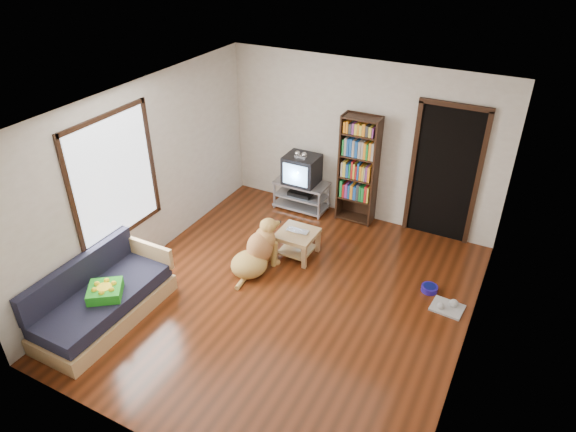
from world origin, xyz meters
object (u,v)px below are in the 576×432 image
at_px(tv_stand, 301,194).
at_px(bookshelf, 359,164).
at_px(laptop, 296,233).
at_px(sofa, 103,301).
at_px(grey_rag, 447,308).
at_px(dog_bowl, 429,289).
at_px(coffee_table, 297,239).
at_px(dog, 257,253).
at_px(green_cushion, 105,291).
at_px(crt_tv, 302,169).

height_order(tv_stand, bookshelf, bookshelf).
distance_m(laptop, sofa, 2.78).
height_order(grey_rag, bookshelf, bookshelf).
distance_m(dog_bowl, coffee_table, 1.99).
bearing_deg(dog, green_cushion, -121.02).
xyz_separation_m(crt_tv, dog, (0.22, -1.90, -0.45)).
bearing_deg(grey_rag, sofa, -150.40).
bearing_deg(crt_tv, laptop, -67.21).
relative_size(laptop, coffee_table, 0.60).
distance_m(laptop, dog_bowl, 2.01).
bearing_deg(bookshelf, crt_tv, -175.68).
xyz_separation_m(crt_tv, coffee_table, (0.56, -1.31, -0.46)).
bearing_deg(dog_bowl, bookshelf, 140.57).
bearing_deg(dog_bowl, coffee_table, -177.77).
xyz_separation_m(green_cushion, dog, (1.07, 1.78, -0.20)).
distance_m(green_cushion, grey_rag, 4.32).
distance_m(tv_stand, coffee_table, 1.41).
height_order(green_cushion, dog, dog).
height_order(crt_tv, sofa, crt_tv).
bearing_deg(grey_rag, crt_tv, 152.38).
distance_m(tv_stand, bookshelf, 1.20).
xyz_separation_m(grey_rag, sofa, (-3.81, -2.17, 0.25)).
relative_size(green_cushion, sofa, 0.22).
xyz_separation_m(laptop, tv_stand, (-0.56, 1.32, -0.14)).
bearing_deg(bookshelf, dog, -110.29).
xyz_separation_m(coffee_table, dog, (-0.34, -0.58, 0.01)).
bearing_deg(bookshelf, green_cushion, -115.63).
bearing_deg(dog_bowl, tv_stand, 154.46).
xyz_separation_m(sofa, dog, (1.20, 1.76, 0.03)).
bearing_deg(grey_rag, coffee_table, 175.65).
distance_m(laptop, dog, 0.66).
distance_m(dog_bowl, dog, 2.42).
xyz_separation_m(laptop, dog_bowl, (1.98, 0.11, -0.37)).
relative_size(green_cushion, dog, 0.41).
relative_size(grey_rag, dog, 0.42).
relative_size(grey_rag, bookshelf, 0.22).
xyz_separation_m(laptop, dog, (-0.34, -0.55, -0.12)).
xyz_separation_m(crt_tv, bookshelf, (0.95, 0.07, 0.26)).
bearing_deg(tv_stand, bookshelf, 5.63).
bearing_deg(crt_tv, tv_stand, -90.00).
distance_m(crt_tv, coffee_table, 1.50).
distance_m(dog_bowl, crt_tv, 2.91).
relative_size(dog_bowl, crt_tv, 0.38).
xyz_separation_m(grey_rag, coffee_table, (-2.28, 0.17, 0.27)).
xyz_separation_m(laptop, crt_tv, (-0.56, 1.34, 0.33)).
relative_size(laptop, crt_tv, 0.57).
bearing_deg(sofa, bookshelf, 62.68).
height_order(green_cushion, dog_bowl, green_cushion).
bearing_deg(grey_rag, tv_stand, 152.73).
height_order(dog_bowl, tv_stand, tv_stand).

